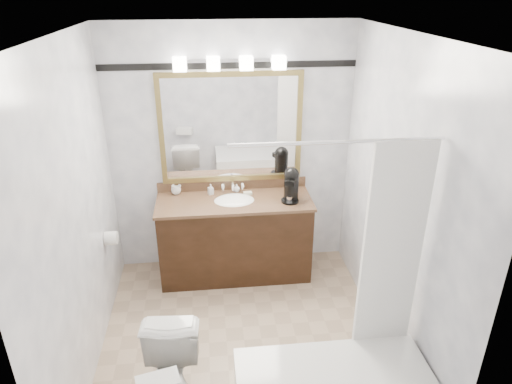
% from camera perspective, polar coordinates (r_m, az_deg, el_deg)
% --- Properties ---
extents(room, '(2.42, 2.62, 2.52)m').
position_cam_1_polar(room, '(3.40, -1.73, -2.38)').
color(room, tan).
rests_on(room, ground).
extents(vanity, '(1.53, 0.58, 0.97)m').
position_cam_1_polar(vanity, '(4.68, -2.65, -5.51)').
color(vanity, black).
rests_on(vanity, ground).
extents(mirror, '(1.40, 0.04, 1.10)m').
position_cam_1_polar(mirror, '(4.50, -3.14, 7.94)').
color(mirror, olive).
rests_on(mirror, room).
extents(vanity_light_bar, '(1.02, 0.14, 0.12)m').
position_cam_1_polar(vanity_light_bar, '(4.30, -3.30, 15.82)').
color(vanity_light_bar, silver).
rests_on(vanity_light_bar, room).
extents(accent_stripe, '(2.40, 0.01, 0.06)m').
position_cam_1_polar(accent_stripe, '(4.37, -3.34, 15.52)').
color(accent_stripe, black).
rests_on(accent_stripe, room).
extents(tp_roll, '(0.11, 0.12, 0.12)m').
position_cam_1_polar(tp_roll, '(4.34, -17.65, -5.50)').
color(tp_roll, white).
rests_on(tp_roll, room).
extents(coffee_maker, '(0.18, 0.22, 0.33)m').
position_cam_1_polar(coffee_maker, '(4.44, 4.43, 1.07)').
color(coffee_maker, black).
rests_on(coffee_maker, vanity).
extents(cup_left, '(0.12, 0.12, 0.08)m').
position_cam_1_polar(cup_left, '(4.67, -9.95, 0.18)').
color(cup_left, white).
rests_on(cup_left, vanity).
extents(cup_right, '(0.12, 0.12, 0.09)m').
position_cam_1_polar(cup_right, '(4.67, -9.91, 0.31)').
color(cup_right, white).
rests_on(cup_right, vanity).
extents(soap_bottle_a, '(0.06, 0.06, 0.11)m').
position_cam_1_polar(soap_bottle_a, '(4.61, -5.69, 0.35)').
color(soap_bottle_a, white).
rests_on(soap_bottle_a, vanity).
extents(soap_bottle_b, '(0.08, 0.08, 0.08)m').
position_cam_1_polar(soap_bottle_b, '(4.65, -2.43, 0.51)').
color(soap_bottle_b, white).
rests_on(soap_bottle_b, vanity).
extents(soap_bar, '(0.09, 0.06, 0.03)m').
position_cam_1_polar(soap_bar, '(4.60, -1.03, -0.15)').
color(soap_bar, beige).
rests_on(soap_bar, vanity).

